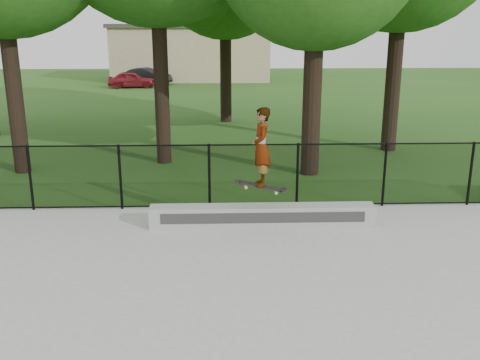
{
  "coord_description": "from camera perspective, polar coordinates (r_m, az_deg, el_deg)",
  "views": [
    {
      "loc": [
        0.28,
        -5.74,
        4.05
      ],
      "look_at": [
        0.63,
        4.2,
        1.2
      ],
      "focal_mm": 40.0,
      "sensor_mm": 36.0,
      "label": 1
    }
  ],
  "objects": [
    {
      "name": "car_b",
      "position": [
        40.6,
        -9.91,
        10.86
      ],
      "size": [
        3.5,
        2.13,
        1.19
      ],
      "primitive_type": "imported",
      "rotation": [
        0.0,
        0.0,
        1.29
      ],
      "color": "black",
      "rests_on": "ground"
    },
    {
      "name": "chainlink_fence",
      "position": [
        12.09,
        -3.29,
        0.41
      ],
      "size": [
        16.06,
        0.06,
        1.5
      ],
      "color": "black",
      "rests_on": "concrete_slab"
    },
    {
      "name": "distant_building",
      "position": [
        43.84,
        -5.16,
        13.44
      ],
      "size": [
        12.4,
        6.4,
        4.3
      ],
      "color": "#C6B78B",
      "rests_on": "ground"
    },
    {
      "name": "car_a",
      "position": [
        38.47,
        -11.49,
        10.44
      ],
      "size": [
        3.31,
        1.58,
        1.1
      ],
      "primitive_type": "imported",
      "rotation": [
        0.0,
        0.0,
        1.66
      ],
      "color": "maroon",
      "rests_on": "ground"
    },
    {
      "name": "grind_ledge",
      "position": [
        11.13,
        2.41,
        -3.81
      ],
      "size": [
        4.66,
        0.4,
        0.44
      ],
      "primitive_type": "cube",
      "color": "#A2A29D",
      "rests_on": "concrete_slab"
    },
    {
      "name": "skater_airborne",
      "position": [
        10.44,
        2.28,
        3.34
      ],
      "size": [
        0.83,
        0.58,
        1.73
      ],
      "color": "black",
      "rests_on": "ground"
    },
    {
      "name": "car_c",
      "position": [
        41.87,
        -4.51,
        11.14
      ],
      "size": [
        3.59,
        1.67,
        1.12
      ],
      "primitive_type": "imported",
      "rotation": [
        0.0,
        0.0,
        1.54
      ],
      "color": "#A3A2B8",
      "rests_on": "ground"
    }
  ]
}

